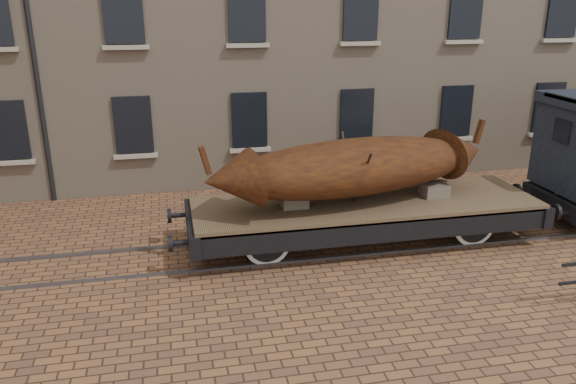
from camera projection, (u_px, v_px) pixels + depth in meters
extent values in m
plane|color=brown|center=(379.00, 241.00, 14.05)|extent=(90.00, 90.00, 0.00)
cube|color=black|center=(7.00, 130.00, 16.05)|extent=(1.10, 0.12, 1.70)
cube|color=#A29883|center=(12.00, 163.00, 16.30)|extent=(1.30, 0.18, 0.12)
cube|color=black|center=(133.00, 125.00, 16.74)|extent=(1.10, 0.12, 1.70)
cube|color=#A29883|center=(136.00, 156.00, 16.99)|extent=(1.30, 0.18, 0.12)
cube|color=black|center=(249.00, 120.00, 17.43)|extent=(1.10, 0.12, 1.70)
cube|color=#A29883|center=(250.00, 150.00, 17.68)|extent=(1.30, 0.18, 0.12)
cube|color=black|center=(357.00, 115.00, 18.12)|extent=(1.10, 0.12, 1.70)
cube|color=#A29883|center=(356.00, 144.00, 18.38)|extent=(1.30, 0.18, 0.12)
cube|color=black|center=(456.00, 111.00, 18.82)|extent=(1.10, 0.12, 1.70)
cube|color=#A29883|center=(454.00, 139.00, 19.07)|extent=(1.30, 0.18, 0.12)
cube|color=black|center=(548.00, 107.00, 19.51)|extent=(1.10, 0.12, 1.70)
cube|color=#A29883|center=(545.00, 134.00, 19.76)|extent=(1.30, 0.18, 0.12)
cube|color=black|center=(123.00, 12.00, 15.70)|extent=(1.10, 0.12, 1.70)
cube|color=#A29883|center=(126.00, 47.00, 15.95)|extent=(1.30, 0.18, 0.12)
cube|color=black|center=(247.00, 12.00, 16.39)|extent=(1.10, 0.12, 1.70)
cube|color=#A29883|center=(248.00, 45.00, 16.64)|extent=(1.30, 0.18, 0.12)
cube|color=black|center=(361.00, 11.00, 17.08)|extent=(1.10, 0.12, 1.70)
cube|color=#A29883|center=(360.00, 44.00, 17.34)|extent=(1.30, 0.18, 0.12)
cube|color=black|center=(466.00, 11.00, 17.78)|extent=(1.10, 0.12, 1.70)
cube|color=#A29883|center=(464.00, 42.00, 18.03)|extent=(1.30, 0.18, 0.12)
cube|color=black|center=(563.00, 10.00, 18.47)|extent=(1.10, 0.12, 1.70)
cube|color=#A29883|center=(559.00, 40.00, 18.72)|extent=(1.30, 0.18, 0.12)
cube|color=#59595E|center=(390.00, 252.00, 13.38)|extent=(30.00, 0.08, 0.06)
cube|color=#59595E|center=(369.00, 229.00, 14.71)|extent=(30.00, 0.08, 0.06)
cube|color=brown|center=(365.00, 203.00, 13.63)|extent=(8.37, 2.45, 0.13)
cube|color=black|center=(382.00, 231.00, 12.67)|extent=(8.37, 0.18, 0.50)
cube|color=black|center=(350.00, 198.00, 14.77)|extent=(8.37, 0.18, 0.50)
cube|color=black|center=(192.00, 227.00, 12.89)|extent=(0.25, 2.57, 0.50)
cylinder|color=black|center=(180.00, 243.00, 12.06)|extent=(0.39, 0.11, 0.11)
cylinder|color=black|center=(171.00, 244.00, 12.02)|extent=(0.09, 0.36, 0.36)
cylinder|color=black|center=(177.00, 215.00, 13.60)|extent=(0.39, 0.11, 0.11)
cylinder|color=black|center=(169.00, 216.00, 13.57)|extent=(0.09, 0.36, 0.36)
cube|color=black|center=(518.00, 201.00, 14.55)|extent=(0.25, 2.57, 0.50)
cylinder|color=black|center=(549.00, 212.00, 13.84)|extent=(0.39, 0.11, 0.11)
cylinder|color=black|center=(556.00, 211.00, 13.87)|extent=(0.09, 0.36, 0.36)
cylinder|color=black|center=(510.00, 190.00, 15.38)|extent=(0.39, 0.11, 0.11)
cylinder|color=black|center=(517.00, 190.00, 15.42)|extent=(0.09, 0.36, 0.36)
cylinder|color=black|center=(262.00, 231.00, 13.29)|extent=(0.11, 2.12, 0.11)
cylinder|color=silver|center=(267.00, 244.00, 12.63)|extent=(1.07, 0.08, 1.07)
cylinder|color=black|center=(267.00, 244.00, 12.63)|extent=(0.88, 0.11, 0.88)
cube|color=black|center=(268.00, 235.00, 12.42)|extent=(1.00, 0.09, 0.11)
cylinder|color=silver|center=(257.00, 220.00, 13.96)|extent=(1.07, 0.08, 1.07)
cylinder|color=black|center=(257.00, 220.00, 13.96)|extent=(0.88, 0.11, 0.88)
cube|color=black|center=(256.00, 208.00, 14.00)|extent=(1.00, 0.09, 0.11)
cylinder|color=black|center=(460.00, 215.00, 14.31)|extent=(0.11, 2.12, 0.11)
cylinder|color=silver|center=(475.00, 225.00, 13.64)|extent=(1.07, 0.08, 1.07)
cylinder|color=black|center=(475.00, 225.00, 13.64)|extent=(0.88, 0.11, 0.88)
cube|color=black|center=(479.00, 217.00, 13.43)|extent=(1.00, 0.09, 0.11)
cylinder|color=silver|center=(447.00, 205.00, 14.97)|extent=(1.07, 0.08, 1.07)
cylinder|color=black|center=(447.00, 205.00, 14.97)|extent=(0.88, 0.11, 0.88)
cube|color=black|center=(445.00, 194.00, 15.01)|extent=(1.00, 0.09, 0.11)
cube|color=black|center=(365.00, 220.00, 13.77)|extent=(4.46, 0.07, 0.07)
cube|color=brown|center=(294.00, 200.00, 13.21)|extent=(0.61, 0.56, 0.31)
cube|color=brown|center=(434.00, 190.00, 13.91)|extent=(0.61, 0.56, 0.31)
ellipsoid|color=#50260C|center=(355.00, 167.00, 13.27)|extent=(6.77, 3.15, 1.30)
cone|color=#50260C|center=(229.00, 180.00, 12.14)|extent=(1.33, 1.42, 1.24)
cube|color=#50260C|center=(205.00, 161.00, 11.80)|extent=(0.28, 0.18, 0.63)
cone|color=#50260C|center=(461.00, 152.00, 14.36)|extent=(1.33, 1.42, 1.24)
cube|color=#50260C|center=(479.00, 132.00, 14.38)|extent=(0.28, 0.18, 0.63)
cylinder|color=#2C221A|center=(362.00, 179.00, 12.82)|extent=(0.06, 1.11, 1.53)
cylinder|color=#2C221A|center=(348.00, 166.00, 13.80)|extent=(0.06, 1.11, 1.53)
cube|color=black|center=(551.00, 202.00, 14.78)|extent=(0.21, 2.31, 0.43)
cylinder|color=black|center=(556.00, 214.00, 13.98)|extent=(0.08, 0.31, 0.31)
cylinder|color=black|center=(520.00, 194.00, 15.41)|extent=(0.08, 0.31, 0.31)
cylinder|color=silver|center=(567.00, 198.00, 15.73)|extent=(0.92, 0.07, 0.92)
cylinder|color=black|center=(567.00, 198.00, 15.73)|extent=(0.76, 0.10, 0.76)
cube|color=black|center=(562.00, 131.00, 14.15)|extent=(0.08, 0.58, 0.58)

